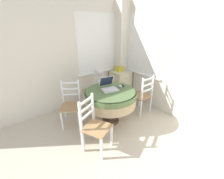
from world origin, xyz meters
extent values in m
cube|color=silver|center=(-0.08, 3.34, 1.27)|extent=(4.25, 0.06, 2.55)
cube|color=white|center=(1.22, 3.30, 1.49)|extent=(1.10, 0.01, 1.42)
cube|color=white|center=(1.22, 3.27, 0.77)|extent=(1.18, 0.07, 0.02)
cube|color=white|center=(2.04, 2.48, 1.49)|extent=(0.01, 1.10, 1.42)
cube|color=white|center=(2.01, 2.48, 0.77)|extent=(0.07, 1.18, 0.02)
cube|color=silver|center=(1.91, 3.17, 1.27)|extent=(0.28, 0.28, 2.55)
cylinder|color=#4C3D2D|center=(0.79, 2.17, 0.01)|extent=(0.36, 0.36, 0.03)
cylinder|color=#4C3D2D|center=(0.79, 2.17, 0.37)|extent=(0.11, 0.11, 0.68)
cylinder|color=tan|center=(0.79, 2.17, 0.57)|extent=(1.03, 1.03, 0.29)
cylinder|color=#567042|center=(0.79, 2.17, 0.66)|extent=(1.06, 1.06, 0.10)
cylinder|color=#567042|center=(0.79, 2.17, 0.72)|extent=(1.00, 1.00, 0.02)
cube|color=silver|center=(0.80, 2.20, 0.74)|extent=(0.35, 0.30, 0.02)
cube|color=silver|center=(0.80, 2.22, 0.75)|extent=(0.30, 0.20, 0.00)
cube|color=silver|center=(0.83, 2.37, 0.86)|extent=(0.33, 0.17, 0.23)
cube|color=#192338|center=(0.83, 2.37, 0.86)|extent=(0.29, 0.14, 0.20)
ellipsoid|color=silver|center=(1.05, 2.18, 0.75)|extent=(0.06, 0.10, 0.05)
cube|color=black|center=(1.13, 2.20, 0.73)|extent=(0.10, 0.13, 0.01)
cube|color=black|center=(1.13, 2.20, 0.74)|extent=(0.08, 0.10, 0.00)
cube|color=#A87F51|center=(0.85, 2.98, 0.43)|extent=(0.41, 0.39, 0.02)
cube|color=silver|center=(0.67, 3.14, 0.21)|extent=(0.03, 0.03, 0.42)
cube|color=silver|center=(0.67, 2.81, 0.21)|extent=(0.03, 0.03, 0.42)
cube|color=silver|center=(1.03, 3.14, 0.21)|extent=(0.03, 0.03, 0.42)
cube|color=silver|center=(1.03, 2.81, 0.21)|extent=(0.03, 0.03, 0.42)
cube|color=silver|center=(1.03, 3.14, 0.69)|extent=(0.03, 0.03, 0.50)
cube|color=silver|center=(1.03, 2.81, 0.69)|extent=(0.03, 0.03, 0.50)
cube|color=silver|center=(1.03, 2.98, 0.87)|extent=(0.02, 0.33, 0.04)
cube|color=silver|center=(1.03, 2.98, 0.74)|extent=(0.02, 0.33, 0.04)
cube|color=silver|center=(1.03, 2.98, 0.62)|extent=(0.02, 0.33, 0.04)
cube|color=#A87F51|center=(1.60, 2.08, 0.43)|extent=(0.39, 0.41, 0.02)
cube|color=silver|center=(1.76, 2.26, 0.21)|extent=(0.03, 0.03, 0.42)
cube|color=silver|center=(1.43, 2.26, 0.21)|extent=(0.03, 0.03, 0.42)
cube|color=silver|center=(1.76, 1.90, 0.21)|extent=(0.03, 0.03, 0.42)
cube|color=silver|center=(1.43, 1.90, 0.21)|extent=(0.03, 0.03, 0.42)
cube|color=silver|center=(1.76, 1.90, 0.69)|extent=(0.03, 0.03, 0.50)
cube|color=silver|center=(1.43, 1.90, 0.69)|extent=(0.03, 0.03, 0.50)
cube|color=silver|center=(1.60, 1.90, 0.87)|extent=(0.33, 0.02, 0.04)
cube|color=silver|center=(1.60, 1.90, 0.74)|extent=(0.33, 0.02, 0.04)
cube|color=silver|center=(1.60, 1.90, 0.62)|extent=(0.33, 0.02, 0.04)
cube|color=#A87F51|center=(0.15, 1.68, 0.43)|extent=(0.52, 0.53, 0.02)
cube|color=silver|center=(0.08, 1.45, 0.21)|extent=(0.05, 0.05, 0.42)
cube|color=silver|center=(0.38, 1.59, 0.21)|extent=(0.05, 0.05, 0.42)
cube|color=silver|center=(-0.08, 1.76, 0.21)|extent=(0.05, 0.05, 0.42)
cube|color=silver|center=(0.22, 1.91, 0.21)|extent=(0.05, 0.05, 0.42)
cube|color=silver|center=(-0.08, 1.76, 0.69)|extent=(0.04, 0.04, 0.50)
cube|color=silver|center=(0.22, 1.91, 0.69)|extent=(0.04, 0.04, 0.50)
cube|color=silver|center=(0.07, 1.84, 0.87)|extent=(0.31, 0.16, 0.04)
cube|color=silver|center=(0.07, 1.84, 0.74)|extent=(0.31, 0.16, 0.04)
cube|color=silver|center=(0.07, 1.84, 0.62)|extent=(0.31, 0.16, 0.04)
cube|color=#A87F51|center=(0.08, 2.56, 0.43)|extent=(0.54, 0.55, 0.02)
cube|color=silver|center=(-0.15, 2.50, 0.21)|extent=(0.05, 0.05, 0.42)
cube|color=silver|center=(0.13, 2.33, 0.21)|extent=(0.05, 0.05, 0.42)
cube|color=silver|center=(0.04, 2.80, 0.21)|extent=(0.05, 0.05, 0.42)
cube|color=silver|center=(0.32, 2.63, 0.21)|extent=(0.05, 0.05, 0.42)
cube|color=silver|center=(0.04, 2.80, 0.69)|extent=(0.04, 0.04, 0.50)
cube|color=silver|center=(0.32, 2.63, 0.69)|extent=(0.04, 0.04, 0.50)
cube|color=silver|center=(0.18, 2.71, 0.87)|extent=(0.29, 0.20, 0.04)
cube|color=silver|center=(0.18, 2.71, 0.74)|extent=(0.29, 0.20, 0.04)
cube|color=silver|center=(0.18, 2.71, 0.62)|extent=(0.29, 0.20, 0.04)
cube|color=beige|center=(1.77, 3.03, 0.37)|extent=(0.46, 0.48, 0.73)
cube|color=beige|center=(1.77, 3.03, 0.74)|extent=(0.49, 0.50, 0.02)
cube|color=beige|center=(1.77, 2.79, 0.61)|extent=(0.41, 0.01, 0.21)
sphere|color=olive|center=(1.77, 2.78, 0.61)|extent=(0.02, 0.02, 0.02)
cube|color=beige|center=(1.77, 2.79, 0.37)|extent=(0.41, 0.01, 0.21)
sphere|color=olive|center=(1.77, 2.78, 0.37)|extent=(0.02, 0.02, 0.02)
cube|color=beige|center=(1.77, 2.79, 0.12)|extent=(0.41, 0.01, 0.21)
sphere|color=olive|center=(1.77, 2.78, 0.12)|extent=(0.02, 0.02, 0.02)
cube|color=gold|center=(1.75, 3.05, 0.82)|extent=(0.20, 0.19, 0.13)
camera|label=1|loc=(-0.83, -0.02, 1.96)|focal=24.00mm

